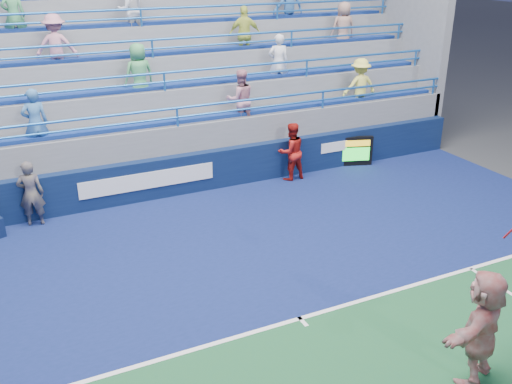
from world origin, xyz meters
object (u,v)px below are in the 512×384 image
tennis_player (482,327)px  line_judge (31,194)px  ball_girl (291,152)px  serve_speed_board (351,151)px

tennis_player → line_judge: bearing=122.9°
ball_girl → serve_speed_board: bearing=-177.6°
tennis_player → ball_girl: 8.75m
line_judge → ball_girl: size_ratio=0.97×
tennis_player → line_judge: tennis_player is taller
tennis_player → line_judge: 10.30m
tennis_player → ball_girl: bearing=80.4°
tennis_player → ball_girl: tennis_player is taller
serve_speed_board → ball_girl: size_ratio=0.78×
tennis_player → line_judge: size_ratio=1.85×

